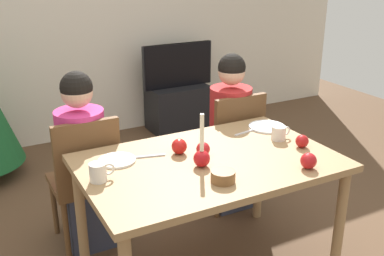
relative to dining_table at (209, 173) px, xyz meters
The scene contains 20 objects.
back_wall 2.68m from the dining_table, 90.00° to the left, with size 6.40×0.10×2.60m, color beige.
dining_table is the anchor object (origin of this frame).
chair_left 0.83m from the dining_table, 131.57° to the left, with size 0.40×0.40×0.90m.
chair_right 0.83m from the dining_table, 48.12° to the left, with size 0.40×0.40×0.90m.
person_left_child 0.84m from the dining_table, 130.10° to the left, with size 0.30×0.30×1.17m.
person_right_child 0.85m from the dining_table, 49.60° to the left, with size 0.30×0.30×1.17m.
tv_stand 2.52m from the dining_table, 67.74° to the left, with size 0.64×0.40×0.48m, color black.
tv 2.49m from the dining_table, 67.75° to the left, with size 0.79×0.05×0.46m.
candle_centerpiece 0.17m from the dining_table, 144.58° to the right, with size 0.09×0.09×0.30m.
plate_left 0.51m from the dining_table, 154.32° to the left, with size 0.21×0.21×0.01m, color white.
plate_right 0.65m from the dining_table, 23.86° to the left, with size 0.24×0.24×0.01m, color silver.
mug_left 0.62m from the dining_table, behind, with size 0.13×0.09×0.09m.
mug_right 0.54m from the dining_table, ahead, with size 0.13×0.09×0.09m.
fork_left 0.35m from the dining_table, 145.39° to the left, with size 0.18×0.01×0.01m, color silver.
fork_right 0.48m from the dining_table, 31.09° to the left, with size 0.18×0.01×0.01m, color silver.
bowl_walnuts 0.29m from the dining_table, 104.86° to the right, with size 0.12×0.12×0.06m, color brown.
apple_near_candle 0.14m from the dining_table, 85.86° to the left, with size 0.08×0.08×0.08m, color #B41C1F.
apple_by_left_plate 0.23m from the dining_table, 125.10° to the left, with size 0.09×0.09×0.09m, color red.
apple_by_right_mug 0.54m from the dining_table, 39.55° to the right, with size 0.09×0.09×0.09m, color red.
apple_far_edge 0.59m from the dining_table, 10.08° to the right, with size 0.08×0.08×0.08m, color #AC1818.
Camera 1 is at (-1.16, -2.00, 1.81)m, focal length 43.21 mm.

